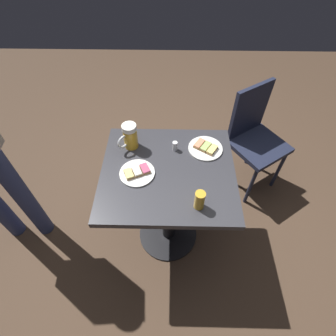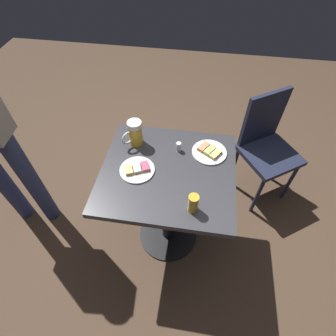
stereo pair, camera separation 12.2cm
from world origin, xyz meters
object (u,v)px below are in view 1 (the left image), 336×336
(beer_mug, at_px, (130,137))
(cafe_chair, at_px, (254,135))
(beer_glass_small, at_px, (200,200))
(plate_far, at_px, (205,148))
(salt_shaker, at_px, (175,146))
(plate_near, at_px, (137,173))

(beer_mug, distance_m, cafe_chair, 1.03)
(beer_glass_small, xyz_separation_m, cafe_chair, (-0.82, 0.50, -0.32))
(plate_far, distance_m, salt_shaker, 0.18)
(salt_shaker, bearing_deg, plate_near, -47.52)
(plate_far, height_order, cafe_chair, cafe_chair)
(salt_shaker, bearing_deg, beer_glass_small, 17.04)
(plate_near, bearing_deg, salt_shaker, 132.48)
(plate_near, bearing_deg, cafe_chair, 126.82)
(beer_glass_small, bearing_deg, plate_near, -121.74)
(salt_shaker, bearing_deg, plate_far, 92.25)
(plate_near, distance_m, salt_shaker, 0.28)
(beer_glass_small, bearing_deg, salt_shaker, -162.96)
(beer_mug, bearing_deg, salt_shaker, 85.36)
(plate_near, relative_size, beer_glass_small, 1.78)
(beer_glass_small, height_order, salt_shaker, beer_glass_small)
(plate_far, xyz_separation_m, beer_mug, (-0.01, -0.44, 0.07))
(plate_near, height_order, beer_mug, beer_mug)
(beer_mug, bearing_deg, beer_glass_small, 42.91)
(plate_near, xyz_separation_m, cafe_chair, (-0.62, 0.82, -0.27))
(plate_near, distance_m, beer_glass_small, 0.38)
(plate_near, distance_m, cafe_chair, 1.06)
(beer_glass_small, xyz_separation_m, salt_shaker, (-0.39, -0.12, -0.03))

